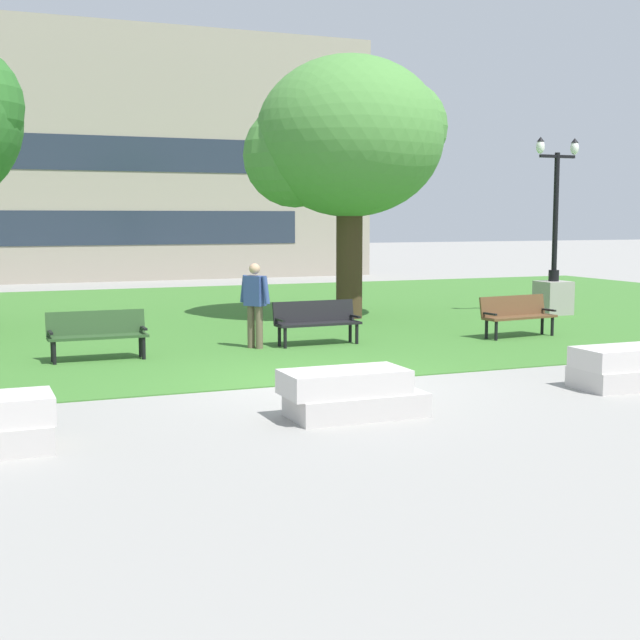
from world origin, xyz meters
TOP-DOWN VIEW (x-y plane):
  - ground_plane at (0.00, 0.00)m, footprint 140.00×140.00m
  - grass_lawn at (0.00, 10.00)m, footprint 40.00×20.00m
  - concrete_block_left at (-0.56, -2.35)m, footprint 1.90×0.90m
  - concrete_block_right at (4.32, -2.08)m, footprint 1.80×0.90m
  - park_bench_near_left at (6.02, 3.43)m, footprint 1.85×0.74m
  - park_bench_near_right at (-3.01, 3.65)m, footprint 1.80×0.54m
  - park_bench_far_left at (1.48, 3.97)m, footprint 1.81×0.58m
  - lamp_post_left at (9.57, 6.91)m, footprint 1.32×0.80m
  - tree_near_left at (4.02, 8.18)m, footprint 5.05×4.81m
  - person_bystander_near_lawn at (0.14, 3.94)m, footprint 0.49×0.70m
  - building_facade_distant at (-2.48, 24.50)m, footprint 29.20×1.03m

SIDE VIEW (x-z plane):
  - ground_plane at x=0.00m, z-range 0.00..0.00m
  - grass_lawn at x=0.00m, z-range 0.00..0.02m
  - concrete_block_left at x=-0.56m, z-range -0.01..0.63m
  - concrete_block_right at x=4.32m, z-range -0.01..0.63m
  - park_bench_near_left at x=6.02m, z-range 0.09..0.99m
  - park_bench_near_right at x=-3.01m, z-range 0.09..0.99m
  - park_bench_far_left at x=1.48m, z-range 0.09..0.99m
  - person_bystander_near_lawn at x=0.14m, z-range 0.13..1.84m
  - lamp_post_left at x=9.57m, z-range -1.38..3.35m
  - tree_near_left at x=4.02m, z-range 1.25..7.97m
  - building_facade_distant at x=-2.48m, z-range -0.01..10.47m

